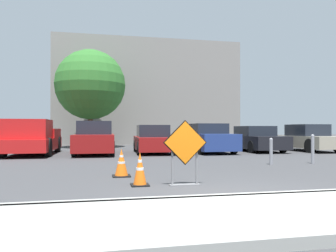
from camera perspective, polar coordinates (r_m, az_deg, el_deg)
ground_plane at (r=15.30m, az=-2.40°, el=-5.06°), size 96.00×96.00×0.00m
sidewalk_strip at (r=4.81m, az=19.91°, el=-14.22°), size 23.05×2.13×0.14m
curb_lip at (r=5.73m, az=14.21°, el=-12.01°), size 23.05×0.20×0.14m
road_closed_sign at (r=7.04m, az=2.99°, el=-4.06°), size 0.96×0.20×1.40m
traffic_cone_nearest at (r=7.08m, az=-4.91°, el=-7.51°), size 0.38×0.38×0.72m
traffic_cone_second at (r=8.46m, az=-8.11°, el=-6.40°), size 0.45×0.45×0.71m
pickup_truck at (r=16.41m, az=-22.65°, el=-2.12°), size 2.08×5.03×1.63m
parked_car_second at (r=16.15m, az=-12.62°, el=-2.22°), size 1.94×4.47×1.58m
parked_car_third at (r=16.51m, az=-2.65°, el=-2.48°), size 1.90×4.16×1.41m
parked_car_fourth at (r=17.03m, az=6.96°, el=-2.26°), size 1.98×4.19×1.49m
parked_car_fifth at (r=18.52m, az=14.95°, el=-2.28°), size 1.92×4.35×1.37m
parked_car_sixth at (r=19.50m, az=23.20°, el=-2.05°), size 2.00×4.08×1.46m
bollard_nearest at (r=11.66m, az=17.51°, el=-4.09°), size 0.12×0.12×0.91m
bollard_second at (r=12.51m, az=23.89°, el=-3.55°), size 0.12×0.12×1.02m
building_facade_backdrop at (r=27.47m, az=-3.78°, el=5.53°), size 14.52×5.00×8.20m
street_tree_behind_lot at (r=21.77m, az=-13.37°, el=6.99°), size 4.48×4.48×6.30m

